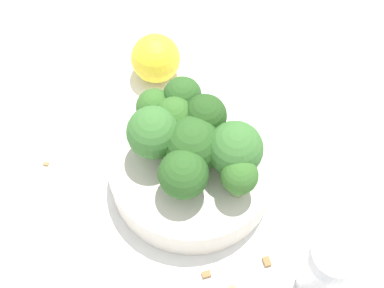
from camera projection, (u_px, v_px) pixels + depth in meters
ground_plane at (192, 179)px, 0.56m from camera, size 3.00×3.00×0.00m
bowl at (192, 170)px, 0.54m from camera, size 0.17×0.17×0.04m
broccoli_floret_0 at (196, 147)px, 0.50m from camera, size 0.06×0.06×0.06m
broccoli_floret_1 at (183, 97)px, 0.52m from camera, size 0.04×0.04×0.05m
broccoli_floret_2 at (235, 150)px, 0.49m from camera, size 0.05×0.05×0.06m
broccoli_floret_3 at (173, 119)px, 0.51m from camera, size 0.04×0.04×0.05m
broccoli_floret_4 at (153, 133)px, 0.50m from camera, size 0.05×0.05×0.06m
broccoli_floret_5 at (155, 108)px, 0.53m from camera, size 0.04×0.04×0.04m
broccoli_floret_6 at (184, 175)px, 0.48m from camera, size 0.05×0.05×0.05m
broccoli_floret_7 at (205, 117)px, 0.51m from camera, size 0.04×0.04×0.06m
broccoli_floret_8 at (239, 177)px, 0.48m from camera, size 0.04×0.04×0.05m
pepper_shaker at (326, 269)px, 0.47m from camera, size 0.04×0.04×0.08m
lemon_wedge at (156, 58)px, 0.61m from camera, size 0.06×0.06×0.06m
almond_crumb_0 at (206, 274)px, 0.50m from camera, size 0.01×0.01×0.01m
almond_crumb_1 at (267, 261)px, 0.51m from camera, size 0.01×0.01×0.01m
almond_crumb_3 at (46, 163)px, 0.57m from camera, size 0.01×0.01×0.01m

